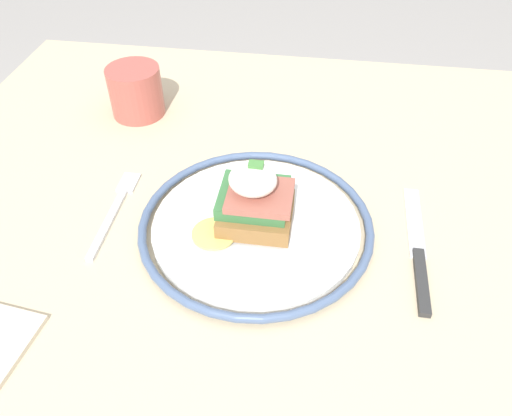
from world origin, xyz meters
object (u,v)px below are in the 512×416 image
at_px(sandwich, 254,201).
at_px(knife, 418,255).
at_px(fork, 116,208).
at_px(plate, 256,225).
at_px(cup, 136,91).

height_order(sandwich, knife, sandwich).
bearing_deg(fork, plate, -2.89).
relative_size(sandwich, fork, 0.72).
height_order(plate, fork, plate).
relative_size(plate, cup, 3.44).
height_order(plate, cup, cup).
xyz_separation_m(knife, cup, (-0.40, 0.24, 0.04)).
height_order(fork, knife, knife).
distance_m(fork, knife, 0.36).
relative_size(knife, cup, 2.47).
xyz_separation_m(plate, sandwich, (-0.00, -0.00, 0.04)).
bearing_deg(cup, fork, -79.49).
relative_size(plate, fork, 1.79).
xyz_separation_m(sandwich, cup, (-0.21, 0.23, -0.01)).
distance_m(knife, cup, 0.47).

